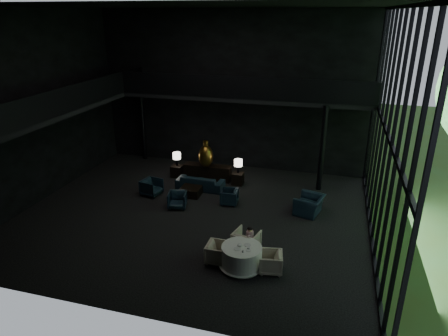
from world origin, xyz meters
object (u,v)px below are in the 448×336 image
(side_table_left, at_px, (177,171))
(console, at_px, (207,172))
(lounge_armchair_west, at_px, (152,186))
(window_armchair, at_px, (310,201))
(dining_chair_north, at_px, (246,239))
(lounge_armchair_east, at_px, (229,196))
(coffee_table, at_px, (191,191))
(child, at_px, (250,234))
(dining_chair_east, at_px, (270,262))
(lounge_armchair_south, at_px, (177,199))
(table_lamp_right, at_px, (238,163))
(sofa, at_px, (200,179))
(bronze_urn, at_px, (206,156))
(table_lamp_left, at_px, (177,156))
(side_table_right, at_px, (238,179))
(dining_chair_west, at_px, (218,252))
(dining_table, at_px, (241,258))

(side_table_left, bearing_deg, console, 2.82)
(lounge_armchair_west, height_order, window_armchair, window_armchair)
(side_table_left, xyz_separation_m, dining_chair_north, (4.87, -5.68, 0.17))
(console, distance_m, lounge_armchair_east, 2.95)
(coffee_table, height_order, child, child)
(window_armchair, distance_m, dining_chair_east, 4.47)
(lounge_armchair_south, height_order, coffee_table, lounge_armchair_south)
(console, xyz_separation_m, table_lamp_right, (1.60, -0.13, 0.69))
(sofa, bearing_deg, bronze_urn, -87.33)
(child, bearing_deg, table_lamp_left, -49.18)
(table_lamp_right, distance_m, coffee_table, 2.69)
(table_lamp_right, distance_m, window_armchair, 4.21)
(sofa, xyz_separation_m, lounge_armchair_west, (-1.91, -1.25, -0.03))
(console, xyz_separation_m, lounge_armchair_east, (1.75, -2.37, -0.03))
(side_table_left, bearing_deg, bronze_urn, -4.86)
(side_table_right, relative_size, table_lamp_right, 0.87)
(side_table_left, distance_m, table_lamp_left, 0.78)
(side_table_left, relative_size, coffee_table, 0.66)
(bronze_urn, bearing_deg, dining_chair_north, -59.44)
(lounge_armchair_south, relative_size, dining_chair_west, 1.03)
(table_lamp_left, bearing_deg, dining_chair_north, -49.67)
(table_lamp_left, relative_size, dining_table, 0.45)
(dining_table, bearing_deg, coffee_table, 126.32)
(side_table_right, distance_m, lounge_armchair_west, 4.15)
(console, bearing_deg, lounge_armchair_south, -94.91)
(lounge_armchair_east, xyz_separation_m, window_armchair, (3.41, 0.04, 0.23))
(lounge_armchair_east, xyz_separation_m, dining_table, (1.58, -4.35, -0.02))
(table_lamp_right, height_order, sofa, table_lamp_right)
(table_lamp_right, height_order, dining_chair_east, table_lamp_right)
(lounge_armchair_east, bearing_deg, table_lamp_right, 179.30)
(dining_chair_north, bearing_deg, lounge_armchair_south, -20.96)
(window_armchair, xyz_separation_m, coffee_table, (-5.31, 0.34, -0.38))
(dining_table, height_order, dining_chair_north, dining_chair_north)
(lounge_armchair_south, relative_size, dining_table, 0.51)
(lounge_armchair_south, bearing_deg, dining_chair_north, -47.71)
(side_table_left, relative_size, dining_table, 0.39)
(lounge_armchair_south, xyz_separation_m, child, (3.69, -2.51, 0.34))
(window_armchair, xyz_separation_m, dining_chair_east, (-0.88, -4.38, -0.22))
(console, xyz_separation_m, child, (3.41, -5.82, 0.35))
(lounge_armchair_west, xyz_separation_m, coffee_table, (1.74, 0.45, -0.24))
(table_lamp_left, distance_m, dining_chair_west, 7.85)
(side_table_left, height_order, child, child)
(side_table_right, bearing_deg, lounge_armchair_west, -147.33)
(lounge_armchair_south, relative_size, dining_chair_east, 1.06)
(table_lamp_right, height_order, dining_table, table_lamp_right)
(dining_table, xyz_separation_m, dining_chair_west, (-0.81, 0.06, 0.04))
(bronze_urn, distance_m, sofa, 1.28)
(table_lamp_right, distance_m, dining_chair_east, 7.13)
(side_table_right, distance_m, dining_chair_north, 5.82)
(bronze_urn, distance_m, side_table_right, 1.90)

